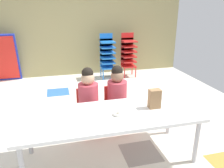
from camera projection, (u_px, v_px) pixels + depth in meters
name	position (u px, v px, depth m)	size (l,w,h in m)	color
ground_plane	(90.00, 122.00, 3.39)	(5.49, 5.09, 0.02)	silver
back_wall	(72.00, 17.00, 5.24)	(5.49, 0.10, 2.77)	tan
craft_table	(110.00, 118.00, 2.42)	(1.94, 0.74, 0.56)	white
seated_child_near_camera	(88.00, 95.00, 2.92)	(0.34, 0.34, 0.92)	red
seated_child_middle_seat	(117.00, 92.00, 3.01)	(0.33, 0.33, 0.92)	red
kid_chair_blue_stack	(107.00, 54.00, 5.24)	(0.32, 0.30, 1.04)	blue
kid_chair_red_stack	(128.00, 53.00, 5.36)	(0.32, 0.30, 1.04)	red
paper_bag_brown	(155.00, 99.00, 2.52)	(0.13, 0.09, 0.22)	#9E754C
paper_plate_near_edge	(117.00, 116.00, 2.37)	(0.18, 0.18, 0.01)	white
paper_plate_center_table	(80.00, 110.00, 2.49)	(0.18, 0.18, 0.01)	white
donut_powdered_on_plate	(117.00, 114.00, 2.36)	(0.10, 0.10, 0.03)	white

